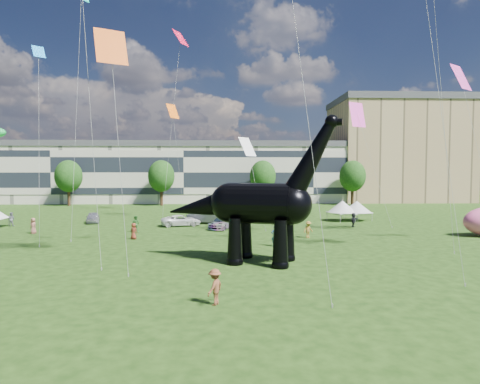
{
  "coord_description": "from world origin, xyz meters",
  "views": [
    {
      "loc": [
        0.72,
        -26.21,
        6.79
      ],
      "look_at": [
        1.91,
        8.0,
        5.0
      ],
      "focal_mm": 30.0,
      "sensor_mm": 36.0,
      "label": 1
    }
  ],
  "objects": [
    {
      "name": "tree_far_left",
      "position": [
        -30.0,
        53.0,
        6.29
      ],
      "size": [
        5.2,
        5.2,
        9.44
      ],
      "color": "#382314",
      "rests_on": "ground"
    },
    {
      "name": "car_silver",
      "position": [
        -16.81,
        26.84,
        0.69
      ],
      "size": [
        2.68,
        4.36,
        1.39
      ],
      "primitive_type": "imported",
      "rotation": [
        0.0,
        0.0,
        0.28
      ],
      "color": "silver",
      "rests_on": "ground"
    },
    {
      "name": "dinosaur_sculpture",
      "position": [
        2.8,
        3.45,
        4.2
      ],
      "size": [
        13.38,
        6.56,
        11.11
      ],
      "rotation": [
        0.0,
        0.0,
        -0.35
      ],
      "color": "black",
      "rests_on": "ground"
    },
    {
      "name": "tree_mid_right",
      "position": [
        8.0,
        53.0,
        6.29
      ],
      "size": [
        5.2,
        5.2,
        9.44
      ],
      "color": "#382314",
      "rests_on": "ground"
    },
    {
      "name": "car_grey",
      "position": [
        -1.98,
        25.7,
        0.79
      ],
      "size": [
        4.97,
        2.28,
        1.58
      ],
      "primitive_type": "imported",
      "rotation": [
        0.0,
        0.0,
        1.44
      ],
      "color": "slate",
      "rests_on": "ground"
    },
    {
      "name": "tree_far_right",
      "position": [
        26.0,
        53.0,
        6.29
      ],
      "size": [
        5.2,
        5.2,
        9.44
      ],
      "color": "#382314",
      "rests_on": "ground"
    },
    {
      "name": "apartment_block",
      "position": [
        40.0,
        65.0,
        11.0
      ],
      "size": [
        28.0,
        18.0,
        22.0
      ],
      "primitive_type": "cube",
      "color": "tan",
      "rests_on": "ground"
    },
    {
      "name": "terrace_row",
      "position": [
        -8.0,
        62.0,
        6.0
      ],
      "size": [
        78.0,
        11.0,
        12.0
      ],
      "primitive_type": "cube",
      "color": "beige",
      "rests_on": "ground"
    },
    {
      "name": "gazebo_near",
      "position": [
        16.55,
        27.59,
        1.94
      ],
      "size": [
        5.13,
        5.13,
        2.76
      ],
      "rotation": [
        0.0,
        0.0,
        0.38
      ],
      "color": "silver",
      "rests_on": "ground"
    },
    {
      "name": "car_dark",
      "position": [
        0.28,
        20.83,
        0.72
      ],
      "size": [
        3.78,
        5.32,
        1.43
      ],
      "primitive_type": "imported",
      "rotation": [
        0.0,
        0.0,
        -0.4
      ],
      "color": "#595960",
      "rests_on": "ground"
    },
    {
      "name": "tree_mid_left",
      "position": [
        -12.0,
        53.0,
        6.29
      ],
      "size": [
        5.2,
        5.2,
        9.44
      ],
      "color": "#382314",
      "rests_on": "ground"
    },
    {
      "name": "visitors",
      "position": [
        -1.36,
        14.52,
        0.88
      ],
      "size": [
        45.26,
        42.08,
        1.9
      ],
      "color": "#AF6357",
      "rests_on": "ground"
    },
    {
      "name": "car_white",
      "position": [
        -4.86,
        23.26,
        0.68
      ],
      "size": [
        5.27,
        3.41,
        1.35
      ],
      "primitive_type": "imported",
      "rotation": [
        0.0,
        0.0,
        1.83
      ],
      "color": "white",
      "rests_on": "ground"
    },
    {
      "name": "ground",
      "position": [
        0.0,
        0.0,
        0.0
      ],
      "size": [
        220.0,
        220.0,
        0.0
      ],
      "primitive_type": "plane",
      "color": "#16330C",
      "rests_on": "ground"
    },
    {
      "name": "gazebo_far",
      "position": [
        18.58,
        27.76,
        1.9
      ],
      "size": [
        5.11,
        5.11,
        2.71
      ],
      "rotation": [
        0.0,
        0.0,
        0.41
      ],
      "color": "silver",
      "rests_on": "ground"
    }
  ]
}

